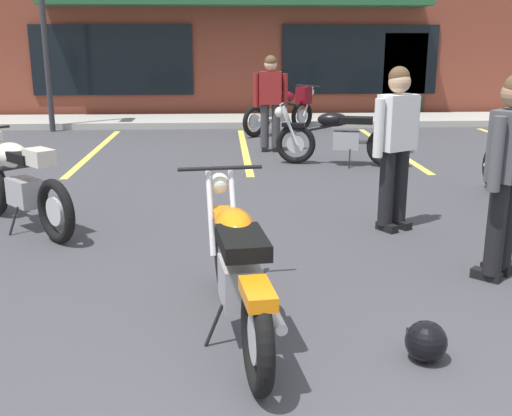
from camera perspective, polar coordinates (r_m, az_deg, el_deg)
The scene contains 12 objects.
ground_plane at distance 6.38m, azimuth 0.60°, elevation -2.24°, with size 80.00×80.00×0.00m, color #3D3D42.
sidewalk_kerb at distance 14.85m, azimuth -1.58°, elevation 8.10°, with size 22.00×1.80×0.14m, color #A8A59E.
brick_storefront_building at distance 18.85m, azimuth -1.98°, elevation 14.87°, with size 15.47×7.01×3.58m.
painted_stall_lines at distance 11.30m, azimuth -1.07°, elevation 5.50°, with size 10.87×4.80×0.01m.
motorcycle_foreground_classic at distance 4.10m, azimuth -1.73°, elevation -5.55°, with size 0.70×2.11×0.98m.
motorcycle_black_cruiser at distance 9.84m, azimuth 7.77°, elevation 6.61°, with size 2.08×0.84×0.98m.
motorcycle_silver_naked at distance 6.96m, azimuth -21.39°, elevation 2.67°, with size 1.59×1.71×0.98m.
motorcycle_blue_standard at distance 13.25m, azimuth 2.52°, elevation 9.22°, with size 1.73×1.56×0.98m.
person_in_black_shirt at distance 5.31m, azimuth 22.27°, elevation 3.61°, with size 0.50×0.49×1.68m.
person_by_back_row at distance 10.92m, azimuth 1.35°, elevation 10.18°, with size 0.61×0.30×1.68m.
person_near_building at distance 6.45m, azimuth 12.87°, elevation 6.25°, with size 0.57×0.41×1.68m.
helmet_on_pavement at distance 4.01m, azimuth 15.47°, elevation -11.82°, with size 0.26×0.26×0.26m.
Camera 1 is at (-0.40, -1.98, 1.92)m, focal length 43.17 mm.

